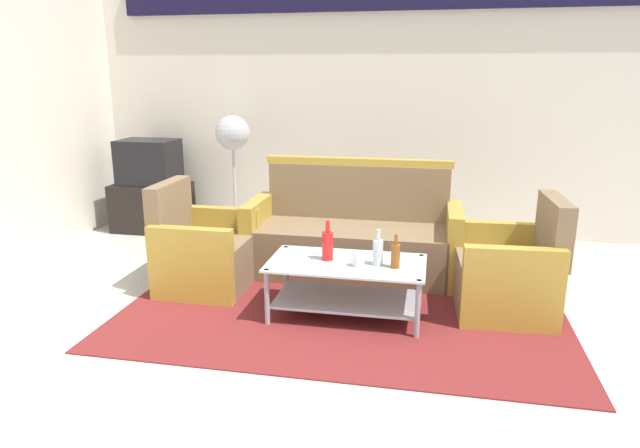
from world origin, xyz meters
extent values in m
plane|color=beige|center=(0.00, 0.00, 0.00)|extent=(14.00, 14.00, 0.00)
cube|color=silver|center=(0.00, 3.06, 1.40)|extent=(6.52, 0.12, 2.80)
cube|color=maroon|center=(-0.14, 0.90, 0.01)|extent=(3.18, 2.22, 0.01)
cube|color=#7F6647|center=(-0.18, 1.56, 0.22)|extent=(1.60, 0.70, 0.42)
cube|color=#7F6647|center=(-0.19, 1.88, 0.67)|extent=(1.60, 0.14, 0.48)
cube|color=#B79333|center=(0.66, 1.56, 0.32)|extent=(0.12, 0.70, 0.62)
cube|color=#B79333|center=(-1.02, 1.56, 0.32)|extent=(0.12, 0.70, 0.62)
cube|color=#B79333|center=(-0.19, 1.88, 0.94)|extent=(1.64, 0.10, 0.06)
cube|color=#7F6647|center=(-1.28, 1.05, 0.21)|extent=(0.66, 0.60, 0.40)
cube|color=#7F6647|center=(-1.59, 1.05, 0.64)|extent=(0.12, 0.60, 0.45)
cube|color=#B79333|center=(-1.28, 1.38, 0.30)|extent=(0.66, 0.10, 0.58)
cube|color=#B79333|center=(-1.28, 0.72, 0.30)|extent=(0.66, 0.10, 0.58)
cube|color=#7F6647|center=(1.00, 1.02, 0.21)|extent=(0.69, 0.63, 0.40)
cube|color=#7F6647|center=(1.31, 1.04, 0.64)|extent=(0.15, 0.61, 0.45)
cube|color=#B79333|center=(1.02, 0.69, 0.30)|extent=(0.66, 0.13, 0.58)
cube|color=#B79333|center=(0.98, 1.35, 0.30)|extent=(0.66, 0.13, 0.58)
cube|color=silver|center=(-0.10, 0.71, 0.40)|extent=(1.10, 0.60, 0.02)
cube|color=#9E9EA5|center=(-0.10, 0.71, 0.13)|extent=(1.00, 0.52, 0.02)
cylinder|color=#9E9EA5|center=(-0.61, 0.97, 0.21)|extent=(0.04, 0.04, 0.40)
cylinder|color=#9E9EA5|center=(0.41, 0.97, 0.21)|extent=(0.04, 0.04, 0.40)
cylinder|color=#9E9EA5|center=(-0.61, 0.45, 0.21)|extent=(0.04, 0.04, 0.40)
cylinder|color=#9E9EA5|center=(0.41, 0.45, 0.21)|extent=(0.04, 0.04, 0.40)
cylinder|color=red|center=(-0.24, 0.73, 0.51)|extent=(0.08, 0.08, 0.20)
cylinder|color=red|center=(-0.24, 0.73, 0.66)|extent=(0.03, 0.03, 0.09)
cylinder|color=brown|center=(0.24, 0.66, 0.49)|extent=(0.06, 0.06, 0.17)
cylinder|color=brown|center=(0.24, 0.66, 0.61)|extent=(0.02, 0.02, 0.07)
cylinder|color=silver|center=(0.12, 0.69, 0.50)|extent=(0.07, 0.07, 0.18)
cylinder|color=silver|center=(0.12, 0.69, 0.63)|extent=(0.03, 0.03, 0.08)
cylinder|color=silver|center=(-0.01, 0.63, 0.46)|extent=(0.08, 0.08, 0.10)
cube|color=black|center=(-2.55, 2.55, 0.26)|extent=(0.80, 0.50, 0.52)
cube|color=black|center=(-2.55, 2.55, 0.76)|extent=(0.60, 0.44, 0.48)
cube|color=black|center=(-2.55, 2.77, 0.76)|extent=(0.51, 0.01, 0.36)
cylinder|color=#2D2D33|center=(-1.61, 2.60, 0.01)|extent=(0.32, 0.32, 0.03)
cylinder|color=#B2B2B7|center=(-1.61, 2.60, 0.51)|extent=(0.03, 0.03, 0.95)
sphere|color=#B2B2B7|center=(-1.61, 2.60, 1.09)|extent=(0.36, 0.36, 0.36)
camera|label=1|loc=(0.46, -3.00, 1.70)|focal=31.61mm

